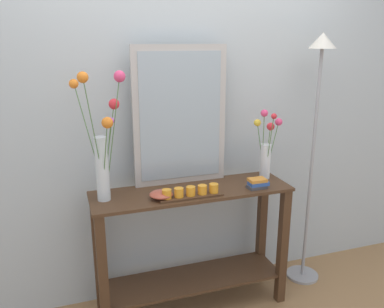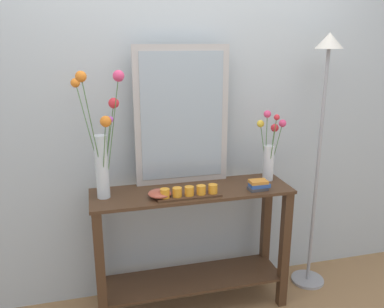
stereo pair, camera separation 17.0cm
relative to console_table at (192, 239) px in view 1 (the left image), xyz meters
The scene contains 10 objects.
ground_plane 0.51m from the console_table, ahead, with size 7.00×6.00×0.02m, color #997047.
wall_back 0.90m from the console_table, 90.00° to the left, with size 6.40×0.08×2.70m, color #B2BCC1.
console_table is the anchor object (origin of this frame).
mirror_leaning 0.80m from the console_table, 99.54° to the left, with size 0.61×0.03×0.88m.
tall_vase_left 0.86m from the console_table, behind, with size 0.29×0.28×0.76m.
vase_right 0.77m from the console_table, ahead, with size 0.19×0.17×0.48m.
candle_tray 0.39m from the console_table, 112.37° to the right, with size 0.39×0.09×0.07m.
decorative_bowl 0.44m from the console_table, 160.18° to the right, with size 0.14×0.14×0.05m.
book_stack 0.56m from the console_table, 14.66° to the right, with size 0.13×0.08×0.06m.
floor_lamp 1.16m from the console_table, ahead, with size 0.24×0.24×1.80m.
Camera 1 is at (-0.75, -2.21, 1.75)m, focal length 36.98 mm.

